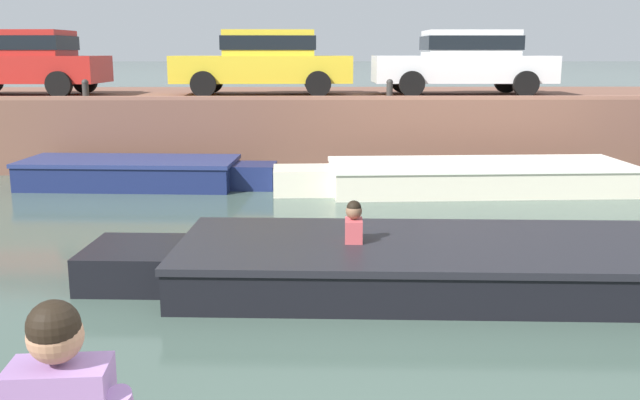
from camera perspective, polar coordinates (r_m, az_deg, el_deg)
ground_plane at (r=9.61m, az=2.74°, el=-4.45°), size 400.00×400.00×0.00m
far_quay_wall at (r=18.75m, az=0.93°, el=6.09°), size 60.00×6.00×1.65m
far_wall_coping at (r=15.81m, az=1.28°, el=8.17°), size 60.00×0.24×0.08m
boat_moored_west_navy at (r=14.87m, az=-14.16°, el=2.12°), size 5.16×1.93×0.56m
boat_moored_central_cream at (r=14.20m, az=11.37°, el=1.83°), size 6.92×2.14×0.58m
motorboat_passing at (r=8.40m, az=6.60°, el=-5.05°), size 7.06×2.61×1.01m
car_leftmost_red at (r=18.89m, az=-22.63°, el=10.32°), size 3.99×2.03×1.54m
car_left_inner_yellow at (r=17.64m, az=-4.45°, el=11.13°), size 4.34×2.01×1.54m
car_centre_white at (r=18.01m, az=11.52°, el=10.95°), size 4.31×1.93×1.54m
mooring_bollard_west at (r=16.66m, az=-18.26°, el=8.46°), size 0.15×0.15×0.45m
mooring_bollard_mid at (r=16.02m, az=5.59°, el=8.88°), size 0.15×0.15×0.45m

